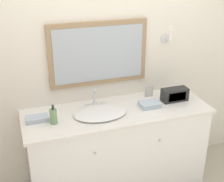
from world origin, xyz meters
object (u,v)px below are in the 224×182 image
at_px(soap_bottle, 53,116).
at_px(picture_frame, 149,91).
at_px(appliance_box, 175,95).
at_px(sink_basin, 100,112).

distance_m(soap_bottle, picture_frame, 1.02).
height_order(soap_bottle, appliance_box, soap_bottle).
relative_size(soap_bottle, appliance_box, 0.68).
distance_m(soap_bottle, appliance_box, 1.19).
height_order(sink_basin, picture_frame, sink_basin).
height_order(sink_basin, appliance_box, sink_basin).
distance_m(appliance_box, picture_frame, 0.26).
bearing_deg(sink_basin, appliance_box, 2.48).
distance_m(sink_basin, soap_bottle, 0.42).
xyz_separation_m(sink_basin, picture_frame, (0.57, 0.20, 0.04)).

